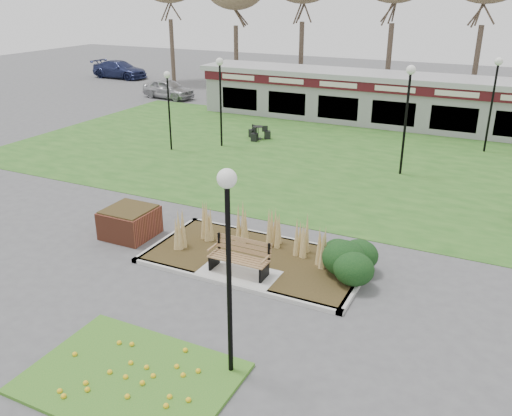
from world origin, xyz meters
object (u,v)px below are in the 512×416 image
at_px(bistro_set_b, 258,135).
at_px(lamp_post_far_left, 168,93).
at_px(food_pavilion, 400,100).
at_px(lamp_post_near_right, 228,231).
at_px(car_blue, 120,69).
at_px(brick_planter, 130,222).
at_px(lamp_post_mid_right, 408,96).
at_px(car_silver, 168,89).
at_px(car_black, 292,85).
at_px(lamp_post_mid_left, 220,83).
at_px(lamp_post_far_right, 495,84).
at_px(park_bench, 240,256).

bearing_deg(bistro_set_b, lamp_post_far_left, -128.77).
distance_m(food_pavilion, bistro_set_b, 8.78).
xyz_separation_m(lamp_post_near_right, car_blue, (-27.74, 30.50, -2.51)).
height_order(brick_planter, lamp_post_mid_right, lamp_post_mid_right).
xyz_separation_m(bistro_set_b, car_silver, (-10.80, 7.42, 0.44)).
bearing_deg(car_black, food_pavilion, -122.79).
relative_size(brick_planter, lamp_post_mid_left, 0.34).
height_order(food_pavilion, car_silver, food_pavilion).
height_order(lamp_post_mid_left, lamp_post_far_right, lamp_post_far_right).
height_order(park_bench, lamp_post_mid_left, lamp_post_mid_left).
xyz_separation_m(lamp_post_mid_left, bistro_set_b, (1.08, 2.01, -2.93)).
relative_size(food_pavilion, car_blue, 4.78).
height_order(bistro_set_b, car_blue, car_blue).
xyz_separation_m(lamp_post_mid_left, lamp_post_far_right, (12.04, 4.75, 0.10)).
relative_size(brick_planter, car_black, 0.35).
height_order(brick_planter, lamp_post_far_right, lamp_post_far_right).
relative_size(park_bench, car_blue, 0.33).
distance_m(lamp_post_far_right, car_silver, 22.40).
relative_size(park_bench, brick_planter, 1.13).
distance_m(park_bench, car_black, 27.45).
relative_size(park_bench, bistro_set_b, 1.34).
bearing_deg(bistro_set_b, brick_planter, -83.07).
xyz_separation_m(lamp_post_far_right, car_blue, (-31.03, 10.65, -2.53)).
distance_m(lamp_post_mid_right, lamp_post_far_left, 11.07).
xyz_separation_m(lamp_post_far_right, bistro_set_b, (-10.96, -2.74, -3.03)).
relative_size(bistro_set_b, car_blue, 0.25).
xyz_separation_m(lamp_post_mid_left, car_black, (-2.22, 14.50, -2.46)).
bearing_deg(park_bench, lamp_post_mid_right, 79.14).
bearing_deg(lamp_post_mid_left, lamp_post_near_right, -59.91).
relative_size(lamp_post_far_right, lamp_post_far_left, 1.18).
bearing_deg(lamp_post_far_right, lamp_post_mid_left, -158.48).
xyz_separation_m(lamp_post_near_right, lamp_post_mid_right, (0.34, 14.60, 0.09)).
distance_m(bistro_set_b, car_blue, 24.13).
bearing_deg(lamp_post_far_left, bistro_set_b, 51.23).
relative_size(lamp_post_near_right, car_black, 1.03).
height_order(food_pavilion, lamp_post_far_left, lamp_post_far_left).
distance_m(park_bench, brick_planter, 4.47).
xyz_separation_m(lamp_post_mid_right, car_black, (-11.31, 15.00, -2.63)).
distance_m(brick_planter, car_black, 25.57).
distance_m(brick_planter, car_silver, 23.52).
relative_size(car_silver, car_blue, 0.78).
bearing_deg(food_pavilion, car_silver, 176.36).
height_order(lamp_post_mid_left, lamp_post_mid_right, lamp_post_mid_right).
height_order(food_pavilion, car_black, food_pavilion).
relative_size(lamp_post_mid_left, lamp_post_far_left, 1.14).
bearing_deg(food_pavilion, lamp_post_far_left, -131.52).
bearing_deg(brick_planter, bistro_set_b, 96.93).
xyz_separation_m(lamp_post_far_left, car_silver, (-7.82, 11.12, -2.10)).
height_order(lamp_post_mid_right, car_silver, lamp_post_mid_right).
bearing_deg(brick_planter, car_silver, 121.62).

